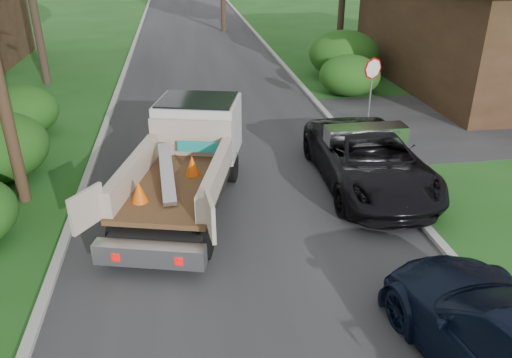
{
  "coord_description": "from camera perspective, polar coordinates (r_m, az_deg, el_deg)",
  "views": [
    {
      "loc": [
        -1.3,
        -7.16,
        6.13
      ],
      "look_at": [
        0.23,
        2.89,
        1.2
      ],
      "focal_mm": 35.0,
      "sensor_mm": 36.0,
      "label": 1
    }
  ],
  "objects": [
    {
      "name": "black_pickup",
      "position": [
        13.71,
        12.76,
        2.21
      ],
      "size": [
        2.68,
        5.61,
        1.54
      ],
      "primitive_type": "imported",
      "rotation": [
        0.0,
        0.0,
        -0.02
      ],
      "color": "black",
      "rests_on": "ground"
    },
    {
      "name": "curb_right",
      "position": [
        18.98,
        8.42,
        6.95
      ],
      "size": [
        0.2,
        90.0,
        0.12
      ],
      "primitive_type": "cube",
      "color": "#9E9E99",
      "rests_on": "ground"
    },
    {
      "name": "road",
      "position": [
        18.26,
        -4.09,
        6.22
      ],
      "size": [
        8.0,
        90.0,
        0.02
      ],
      "primitive_type": "cube",
      "color": "#28282B",
      "rests_on": "ground"
    },
    {
      "name": "house_right",
      "position": [
        25.71,
        26.42,
        16.72
      ],
      "size": [
        9.72,
        12.96,
        6.2
      ],
      "rotation": [
        0.0,
        0.0,
        1.57
      ],
      "color": "#342115",
      "rests_on": "ground"
    },
    {
      "name": "hedge_left_c",
      "position": [
        18.77,
        -25.49,
        7.01
      ],
      "size": [
        2.6,
        2.6,
        1.7
      ],
      "primitive_type": "ellipsoid",
      "color": "#114A14",
      "rests_on": "ground"
    },
    {
      "name": "stop_sign",
      "position": [
        17.95,
        13.11,
        11.19
      ],
      "size": [
        0.71,
        0.32,
        2.48
      ],
      "color": "slate",
      "rests_on": "ground"
    },
    {
      "name": "ground",
      "position": [
        9.51,
        1.31,
        -14.24
      ],
      "size": [
        120.0,
        120.0,
        0.0
      ],
      "primitive_type": "plane",
      "color": "#1C4A15",
      "rests_on": "ground"
    },
    {
      "name": "curb_left",
      "position": [
        18.41,
        -16.97,
        5.48
      ],
      "size": [
        0.2,
        90.0,
        0.12
      ],
      "primitive_type": "cube",
      "color": "#9E9E99",
      "rests_on": "ground"
    },
    {
      "name": "hedge_right_a",
      "position": [
        22.01,
        10.65,
        11.57
      ],
      "size": [
        2.6,
        2.6,
        1.7
      ],
      "primitive_type": "ellipsoid",
      "color": "#114A14",
      "rests_on": "ground"
    },
    {
      "name": "hedge_right_b",
      "position": [
        24.95,
        10.05,
        13.88
      ],
      "size": [
        3.38,
        3.38,
        2.21
      ],
      "primitive_type": "ellipsoid",
      "color": "#114A14",
      "rests_on": "ground"
    },
    {
      "name": "flatbed_truck",
      "position": [
        12.9,
        -7.54,
        3.3
      ],
      "size": [
        3.89,
        6.35,
        2.25
      ],
      "rotation": [
        0.0,
        0.0,
        -0.26
      ],
      "color": "black",
      "rests_on": "ground"
    }
  ]
}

